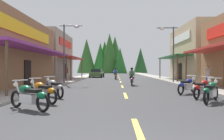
{
  "coord_description": "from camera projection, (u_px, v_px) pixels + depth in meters",
  "views": [
    {
      "loc": [
        -0.52,
        -2.63,
        1.44
      ],
      "look_at": [
        -1.18,
        32.86,
        1.21
      ],
      "focal_mm": 32.74,
      "sensor_mm": 36.0,
      "label": 1
    }
  ],
  "objects": [
    {
      "name": "rider_cruising_lead",
      "position": [
        132.0,
        78.0,
        17.57
      ],
      "size": [
        0.6,
        2.14,
        1.57
      ],
      "rotation": [
        0.0,
        0.0,
        1.51
      ],
      "color": "black",
      "rests_on": "ground"
    },
    {
      "name": "pedestrian_by_shop",
      "position": [
        207.0,
        75.0,
        16.26
      ],
      "size": [
        0.31,
        0.56,
        1.68
      ],
      "rotation": [
        0.0,
        0.0,
        3.3
      ],
      "color": "#333F8C",
      "rests_on": "ground"
    },
    {
      "name": "storefront_right_far",
      "position": [
        209.0,
        54.0,
        24.94
      ],
      "size": [
        8.78,
        9.64,
        6.59
      ],
      "color": "tan",
      "rests_on": "ground"
    },
    {
      "name": "motorcycle_parked_left_0",
      "position": [
        29.0,
        96.0,
        7.12
      ],
      "size": [
        1.87,
        1.21,
        1.04
      ],
      "rotation": [
        0.0,
        0.0,
        2.59
      ],
      "color": "black",
      "rests_on": "ground"
    },
    {
      "name": "storefront_left_far",
      "position": [
        40.0,
        56.0,
        27.94
      ],
      "size": [
        8.9,
        9.05,
        6.3
      ],
      "color": "gray",
      "rests_on": "ground"
    },
    {
      "name": "sidewalk_left",
      "position": [
        75.0,
        79.0,
        28.14
      ],
      "size": [
        2.51,
        80.82,
        0.12
      ],
      "primitive_type": "cube",
      "color": "#9E9991",
      "rests_on": "ground"
    },
    {
      "name": "treeline_backdrop",
      "position": [
        108.0,
        56.0,
        69.5
      ],
      "size": [
        23.95,
        10.93,
        13.36
      ],
      "color": "#295C23",
      "rests_on": "ground"
    },
    {
      "name": "parked_car_curbside",
      "position": [
        97.0,
        73.0,
        34.17
      ],
      "size": [
        2.29,
        4.41,
        1.4
      ],
      "rotation": [
        0.0,
        0.0,
        1.5
      ],
      "color": "#4C723F",
      "rests_on": "ground"
    },
    {
      "name": "centerline_dashes",
      "position": [
        119.0,
        78.0,
        31.36
      ],
      "size": [
        0.16,
        56.46,
        0.01
      ],
      "color": "#E0C64C",
      "rests_on": "ground"
    },
    {
      "name": "streetlamp_left",
      "position": [
        68.0,
        45.0,
        18.8
      ],
      "size": [
        2.07,
        0.3,
        5.5
      ],
      "color": "#474C51",
      "rests_on": "ground"
    },
    {
      "name": "motorcycle_parked_right_2",
      "position": [
        203.0,
        88.0,
        10.05
      ],
      "size": [
        1.58,
        1.59,
        1.04
      ],
      "rotation": [
        0.0,
        0.0,
        0.79
      ],
      "color": "black",
      "rests_on": "ground"
    },
    {
      "name": "ground",
      "position": [
        120.0,
        80.0,
        28.03
      ],
      "size": [
        9.78,
        80.82,
        0.1
      ],
      "primitive_type": "cube",
      "color": "#38383A"
    },
    {
      "name": "motorcycle_parked_right_3",
      "position": [
        187.0,
        85.0,
        11.7
      ],
      "size": [
        1.62,
        1.55,
        1.04
      ],
      "rotation": [
        0.0,
        0.0,
        0.76
      ],
      "color": "black",
      "rests_on": "ground"
    },
    {
      "name": "motorcycle_parked_left_1",
      "position": [
        42.0,
        91.0,
        8.63
      ],
      "size": [
        1.74,
        1.41,
        1.04
      ],
      "rotation": [
        0.0,
        0.0,
        2.47
      ],
      "color": "black",
      "rests_on": "ground"
    },
    {
      "name": "motorcycle_parked_right_1",
      "position": [
        211.0,
        91.0,
        8.74
      ],
      "size": [
        1.42,
        1.73,
        1.04
      ],
      "rotation": [
        0.0,
        0.0,
        0.89
      ],
      "color": "black",
      "rests_on": "ground"
    },
    {
      "name": "rider_cruising_trailing",
      "position": [
        116.0,
        75.0,
        27.2
      ],
      "size": [
        0.6,
        2.14,
        1.57
      ],
      "rotation": [
        0.0,
        0.0,
        1.64
      ],
      "color": "black",
      "rests_on": "ground"
    },
    {
      "name": "pedestrian_browsing",
      "position": [
        67.0,
        72.0,
        24.27
      ],
      "size": [
        0.36,
        0.54,
        1.77
      ],
      "rotation": [
        0.0,
        0.0,
        5.95
      ],
      "color": "#B2A599",
      "rests_on": "ground"
    },
    {
      "name": "motorcycle_parked_left_2",
      "position": [
        54.0,
        87.0,
        10.38
      ],
      "size": [
        1.46,
        1.7,
        1.04
      ],
      "rotation": [
        0.0,
        0.0,
        2.27
      ],
      "color": "black",
      "rests_on": "ground"
    },
    {
      "name": "streetlamp_right",
      "position": [
        170.0,
        46.0,
        20.55
      ],
      "size": [
        2.07,
        0.3,
        5.66
      ],
      "color": "#474C51",
      "rests_on": "ground"
    },
    {
      "name": "sidewalk_right",
      "position": [
        164.0,
        79.0,
        27.91
      ],
      "size": [
        2.51,
        80.82,
        0.12
      ],
      "primitive_type": "cube",
      "color": "gray",
      "rests_on": "ground"
    }
  ]
}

